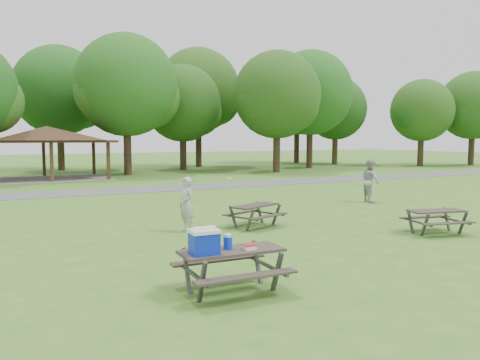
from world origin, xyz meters
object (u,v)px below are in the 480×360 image
frisbee_thrower (186,205)px  frisbee_catcher (370,181)px  picnic_table_near (223,253)px  picnic_table_middle (255,210)px

frisbee_thrower → frisbee_catcher: bearing=96.0°
picnic_table_near → picnic_table_middle: picnic_table_near is taller
picnic_table_near → picnic_table_middle: bearing=55.3°
picnic_table_middle → frisbee_catcher: (7.57, 2.74, 0.42)m
picnic_table_near → frisbee_thrower: bearing=75.4°
picnic_table_middle → frisbee_thrower: 2.35m
picnic_table_middle → frisbee_catcher: bearing=19.9°
picnic_table_middle → frisbee_catcher: 8.06m
picnic_table_near → frisbee_thrower: size_ratio=1.18×
picnic_table_near → picnic_table_middle: size_ratio=0.96×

